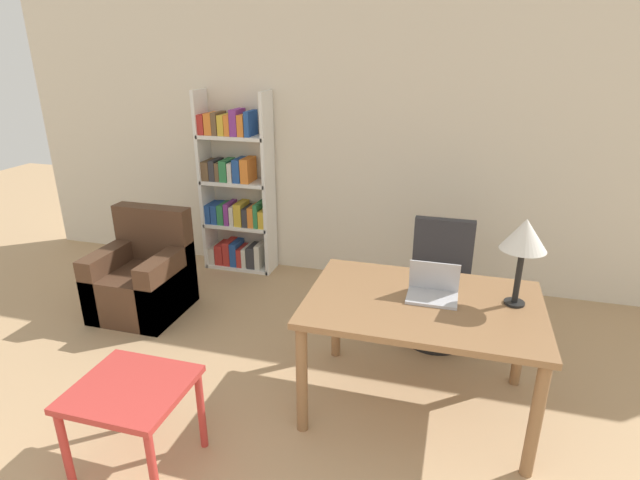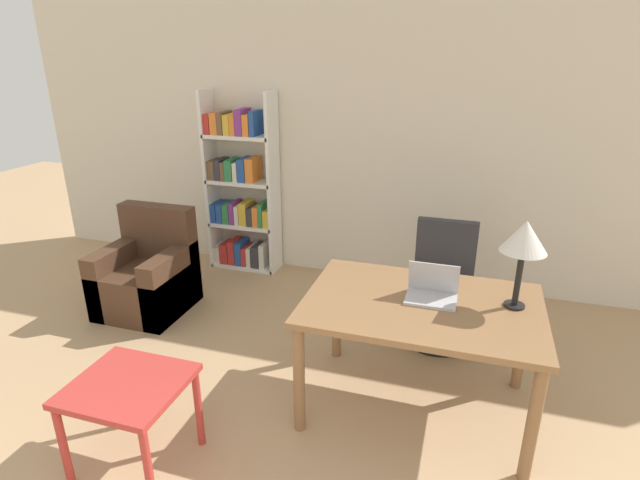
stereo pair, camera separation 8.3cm
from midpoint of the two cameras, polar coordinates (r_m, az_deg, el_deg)
The scene contains 8 objects.
wall_back at distance 4.83m, azimuth 9.69°, elevation 10.47°, with size 8.00×0.06×2.70m.
desk at distance 3.16m, azimuth 12.22°, elevation -8.57°, with size 1.42×0.96×0.77m.
laptop at distance 3.15m, azimuth 13.41°, elevation -5.72°, with size 0.31×0.22×0.23m.
table_lamp at distance 3.06m, azimuth 23.06°, elevation 0.12°, with size 0.26×0.26×0.54m.
office_chair at distance 4.10m, azimuth 14.27°, elevation -5.40°, with size 0.52×0.52×0.96m.
side_table_blue at distance 2.98m, azimuth -20.18°, elevation -16.41°, with size 0.59×0.55×0.55m.
armchair at distance 4.71m, azimuth -18.62°, elevation -4.09°, with size 0.71×0.71×0.91m.
bookshelf at distance 5.23m, azimuth -8.60°, elevation 5.24°, with size 0.74×0.28×1.84m.
Camera 2 is at (0.68, -0.17, 2.20)m, focal length 28.00 mm.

